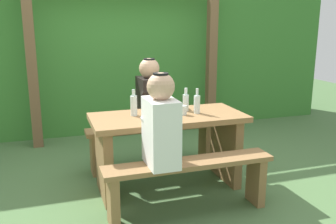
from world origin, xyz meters
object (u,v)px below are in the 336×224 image
picnic_table (168,138)px  bench_near (189,177)px  person_black_coat (150,96)px  cell_phone (146,113)px  drinking_glass (183,110)px  bench_far (152,138)px  bottle_right (134,105)px  bottle_left (186,102)px  person_white_shirt (161,123)px  bottle_center (197,104)px

picnic_table → bench_near: size_ratio=1.00×
bench_near → person_black_coat: bearing=91.2°
picnic_table → cell_phone: 0.31m
drinking_glass → bench_far: bearing=103.2°
person_black_coat → bench_far: bearing=8.3°
picnic_table → bottle_right: size_ratio=5.83×
picnic_table → bottle_right: bearing=166.1°
bottle_right → bench_near: bearing=-64.0°
bottle_left → cell_phone: bottle_left is taller
person_black_coat → bottle_left: size_ratio=3.24×
bottle_right → cell_phone: bearing=16.9°
drinking_glass → cell_phone: size_ratio=0.61×
person_white_shirt → bottle_right: size_ratio=3.00×
cell_phone → drinking_glass: bearing=-5.3°
person_white_shirt → bottle_center: 0.73m
picnic_table → bottle_left: bearing=25.5°
bottle_right → cell_phone: size_ratio=1.72×
bench_far → bench_near: bearing=-90.0°
person_white_shirt → cell_phone: bearing=85.1°
person_white_shirt → bottle_left: 0.78m
person_black_coat → bench_near: bearing=-88.8°
bench_far → bottle_left: bottle_left is taller
cell_phone → bottle_left: bearing=18.0°
bench_far → bottle_left: 0.68m
bench_far → person_white_shirt: bearing=-102.3°
bench_near → person_white_shirt: 0.52m
person_black_coat → bottle_center: bearing=-61.9°
drinking_glass → cell_phone: bearing=155.1°
person_white_shirt → cell_phone: size_ratio=5.14×
bench_near → person_black_coat: person_black_coat is taller
bottle_center → cell_phone: bottle_center is taller
picnic_table → bench_far: bearing=90.0°
bench_near → bottle_left: bearing=71.9°
person_black_coat → bottle_left: 0.50m
picnic_table → cell_phone: size_ratio=10.00×
picnic_table → bottle_left: 0.39m
person_black_coat → cell_phone: bearing=-110.1°
person_white_shirt → drinking_glass: 0.63m
bench_near → person_white_shirt: (-0.24, 0.00, 0.46)m
drinking_glass → bottle_right: 0.45m
cell_phone → bench_near: bearing=-55.1°
drinking_glass → bottle_right: (-0.44, 0.11, 0.06)m
bottle_center → cell_phone: bearing=164.0°
bottle_left → cell_phone: size_ratio=1.59×
bottle_center → picnic_table: bearing=176.0°
person_black_coat → drinking_glass: person_black_coat is taller
picnic_table → bottle_center: size_ratio=5.99×
bottle_right → person_black_coat: bearing=59.2°
cell_phone → person_black_coat: bearing=89.4°
picnic_table → person_black_coat: bearing=92.4°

